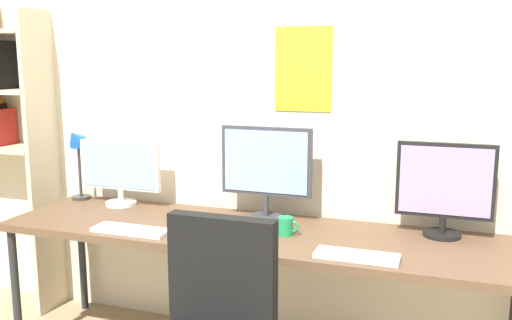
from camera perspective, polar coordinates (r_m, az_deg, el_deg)
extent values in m
cube|color=beige|center=(3.11, 2.26, 4.95)|extent=(5.02, 0.10, 2.60)
cube|color=gold|center=(3.01, 4.84, 9.20)|extent=(0.31, 0.01, 0.45)
cube|color=brown|center=(2.84, -0.34, -7.54)|extent=(2.62, 0.68, 0.04)
cylinder|color=#262628|center=(3.36, -23.29, -12.21)|extent=(0.04, 0.04, 0.70)
cylinder|color=#262628|center=(3.78, -17.30, -9.35)|extent=(0.04, 0.04, 0.70)
cube|color=beige|center=(3.70, -20.82, -0.49)|extent=(0.03, 0.28, 1.88)
cube|color=red|center=(3.89, -24.51, 3.04)|extent=(0.04, 0.22, 0.23)
cube|color=black|center=(3.81, -24.43, 8.81)|extent=(0.03, 0.22, 0.30)
cube|color=black|center=(2.25, -3.47, -11.67)|extent=(0.44, 0.07, 0.48)
cylinder|color=silver|center=(3.40, -13.59, -4.29)|extent=(0.18, 0.18, 0.02)
cylinder|color=silver|center=(3.39, -13.62, -3.52)|extent=(0.03, 0.03, 0.07)
cube|color=silver|center=(3.36, -13.70, -0.53)|extent=(0.51, 0.03, 0.28)
cube|color=#8CB2F2|center=(3.34, -13.86, -0.59)|extent=(0.47, 0.01, 0.25)
cylinder|color=#38383D|center=(3.02, 1.01, -5.85)|extent=(0.18, 0.18, 0.02)
cylinder|color=#38383D|center=(3.00, 1.01, -4.63)|extent=(0.03, 0.03, 0.11)
cube|color=#38383D|center=(2.95, 1.06, -0.12)|extent=(0.49, 0.03, 0.37)
cube|color=#8CB2F2|center=(2.94, 0.95, -0.18)|extent=(0.46, 0.01, 0.33)
cylinder|color=black|center=(2.88, 18.41, -7.20)|extent=(0.18, 0.18, 0.02)
cylinder|color=black|center=(2.87, 18.47, -6.29)|extent=(0.03, 0.03, 0.07)
cube|color=black|center=(2.82, 18.72, -1.99)|extent=(0.46, 0.03, 0.36)
cube|color=#B28CE5|center=(2.80, 18.71, -2.06)|extent=(0.42, 0.01, 0.33)
cylinder|color=#333333|center=(3.60, -17.39, -3.65)|extent=(0.11, 0.11, 0.02)
cylinder|color=#333333|center=(3.56, -17.55, -0.64)|extent=(0.02, 0.02, 0.37)
cone|color=blue|center=(3.51, -18.00, 2.21)|extent=(0.11, 0.14, 0.14)
cube|color=silver|center=(2.87, -12.61, -6.99)|extent=(0.39, 0.13, 0.02)
cube|color=silver|center=(2.49, 10.24, -9.60)|extent=(0.36, 0.13, 0.02)
ellipsoid|color=silver|center=(2.67, -3.02, -7.90)|extent=(0.06, 0.10, 0.03)
cylinder|color=#1E8C4C|center=(2.75, 3.02, -6.74)|extent=(0.08, 0.08, 0.09)
torus|color=#1E8C4C|center=(2.74, 3.83, -6.81)|extent=(0.06, 0.01, 0.06)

